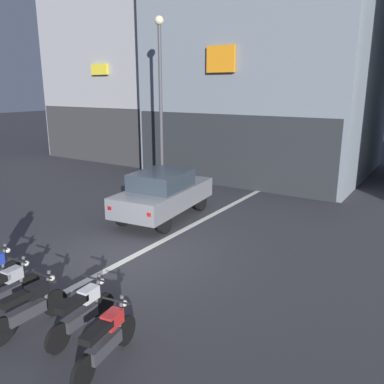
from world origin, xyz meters
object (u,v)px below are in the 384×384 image
(car_grey_crossing_near, at_px, (163,193))
(motorcycle_silver_row_left_mid, at_px, (5,289))
(motorcycle_white_row_right_mid, at_px, (82,311))
(motorcycle_red_row_rightmost, at_px, (106,339))
(motorcycle_black_row_centre, at_px, (29,306))
(street_lamp, at_px, (160,89))

(car_grey_crossing_near, relative_size, motorcycle_silver_row_left_mid, 2.56)
(motorcycle_white_row_right_mid, height_order, motorcycle_red_row_rightmost, same)
(motorcycle_silver_row_left_mid, relative_size, motorcycle_black_row_centre, 1.00)
(street_lamp, relative_size, motorcycle_red_row_rightmost, 4.24)
(motorcycle_silver_row_left_mid, distance_m, motorcycle_white_row_right_mid, 1.90)
(motorcycle_black_row_centre, bearing_deg, motorcycle_white_row_right_mid, 24.10)
(car_grey_crossing_near, bearing_deg, motorcycle_black_row_centre, -74.48)
(motorcycle_black_row_centre, height_order, motorcycle_white_row_right_mid, same)
(street_lamp, height_order, motorcycle_red_row_rightmost, street_lamp)
(motorcycle_silver_row_left_mid, height_order, motorcycle_white_row_right_mid, same)
(car_grey_crossing_near, bearing_deg, street_lamp, 127.75)
(street_lamp, distance_m, motorcycle_white_row_right_mid, 11.06)
(car_grey_crossing_near, relative_size, motorcycle_white_row_right_mid, 2.56)
(motorcycle_white_row_right_mid, relative_size, motorcycle_red_row_rightmost, 1.01)
(car_grey_crossing_near, distance_m, street_lamp, 5.07)
(street_lamp, relative_size, motorcycle_black_row_centre, 4.21)
(motorcycle_black_row_centre, bearing_deg, motorcycle_silver_row_left_mid, 171.70)
(motorcycle_white_row_right_mid, bearing_deg, car_grey_crossing_near, 114.29)
(motorcycle_white_row_right_mid, xyz_separation_m, motorcycle_red_row_rightmost, (0.94, -0.35, 0.00))
(motorcycle_silver_row_left_mid, distance_m, motorcycle_red_row_rightmost, 2.82)
(street_lamp, relative_size, motorcycle_white_row_right_mid, 4.21)
(street_lamp, height_order, motorcycle_black_row_centre, street_lamp)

